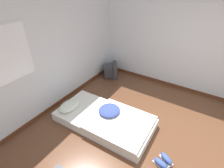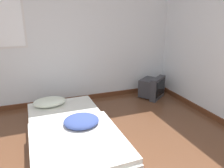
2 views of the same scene
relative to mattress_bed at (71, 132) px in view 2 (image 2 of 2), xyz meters
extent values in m
cube|color=silver|center=(-0.15, 1.38, 1.17)|extent=(7.23, 0.06, 2.60)
cube|color=#562D19|center=(-0.15, 1.34, -0.08)|extent=(7.23, 0.02, 0.09)
cube|color=silver|center=(0.00, 0.01, -0.03)|extent=(1.08, 2.08, 0.19)
ellipsoid|color=silver|center=(-0.19, 0.82, 0.14)|extent=(0.53, 0.35, 0.14)
cube|color=silver|center=(0.01, -0.38, 0.09)|extent=(1.08, 1.21, 0.05)
ellipsoid|color=#384C93|center=(0.13, -0.04, 0.16)|extent=(0.59, 0.58, 0.11)
cube|color=#333338|center=(1.77, 1.06, 0.07)|extent=(0.48, 0.45, 0.35)
cube|color=#333338|center=(1.88, 0.90, 0.09)|extent=(0.46, 0.38, 0.43)
cube|color=black|center=(1.92, 0.85, 0.10)|extent=(0.33, 0.24, 0.31)
camera|label=1|loc=(-2.24, -1.61, 2.62)|focal=28.00mm
camera|label=2|loc=(-0.39, -2.59, 1.52)|focal=35.00mm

